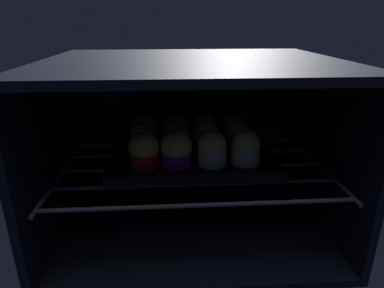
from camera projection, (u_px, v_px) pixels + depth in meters
The scene contains 15 objects.
oven_cavity at pixel (191, 139), 76.19cm from camera, with size 59.00×47.00×37.00cm.
oven_rack at pixel (192, 160), 73.42cm from camera, with size 54.80×42.00×0.80cm.
baking_tray at pixel (192, 154), 74.00cm from camera, with size 34.37×27.51×2.20cm.
muffin_row0_col0 at pixel (144, 151), 65.36cm from camera, with size 6.14×6.14×7.32cm.
muffin_row0_col1 at pixel (176, 149), 65.69cm from camera, with size 6.31×6.31×7.99cm.
muffin_row0_col2 at pixel (212, 149), 66.54cm from camera, with size 5.80×5.80×7.09cm.
muffin_row0_col3 at pixel (246, 148), 67.11cm from camera, with size 5.76×5.76×7.14cm.
muffin_row1_col0 at pixel (144, 139), 71.93cm from camera, with size 5.76×5.76×7.26cm.
muffin_row1_col1 at pixel (176, 138), 72.68cm from camera, with size 6.06×6.06×7.09cm.
muffin_row1_col2 at pixel (206, 137), 73.11cm from camera, with size 5.90×5.90×7.16cm.
muffin_row1_col3 at pixel (238, 137), 73.64cm from camera, with size 5.87×5.87×7.07cm.
muffin_row2_col0 at pixel (145, 130), 78.29cm from camera, with size 5.76×5.76×6.85cm.
muffin_row2_col1 at pixel (177, 129), 79.20cm from camera, with size 6.21×6.21×6.79cm.
muffin_row2_col2 at pixel (204, 129), 79.25cm from camera, with size 5.76×5.76×7.04cm.
muffin_row2_col3 at pixel (233, 128), 79.87cm from camera, with size 5.84×5.84×6.97cm.
Camera 1 is at (-4.72, -45.28, 42.84)cm, focal length 31.03 mm.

